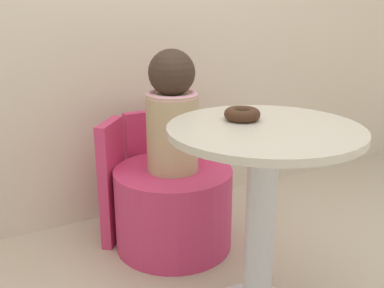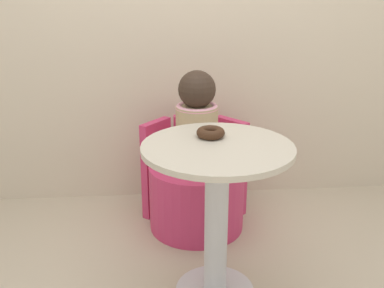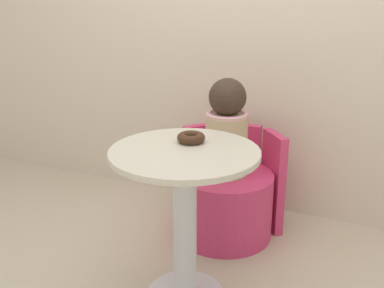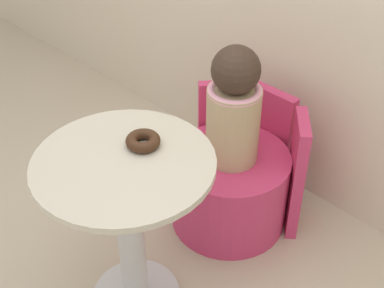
# 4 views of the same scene
# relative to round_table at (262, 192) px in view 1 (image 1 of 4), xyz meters

# --- Properties ---
(round_table) EXTENTS (0.64, 0.64, 0.73)m
(round_table) POSITION_rel_round_table_xyz_m (0.00, 0.00, 0.00)
(round_table) COLOR silver
(round_table) RESTS_ON ground_plane
(tub_chair) EXTENTS (0.55, 0.55, 0.39)m
(tub_chair) POSITION_rel_round_table_xyz_m (-0.03, 0.62, -0.31)
(tub_chair) COLOR #C63360
(tub_chair) RESTS_ON ground_plane
(booth_backrest) EXTENTS (0.65, 0.24, 0.60)m
(booth_backrest) POSITION_rel_round_table_xyz_m (-0.03, 0.85, -0.21)
(booth_backrest) COLOR #C63360
(booth_backrest) RESTS_ON ground_plane
(child_figure) EXTENTS (0.23, 0.23, 0.55)m
(child_figure) POSITION_rel_round_table_xyz_m (-0.03, 0.62, 0.15)
(child_figure) COLOR tan
(child_figure) RESTS_ON tub_chair
(donut) EXTENTS (0.12, 0.12, 0.04)m
(donut) POSITION_rel_round_table_xyz_m (-0.02, 0.11, 0.25)
(donut) COLOR #3D2314
(donut) RESTS_ON round_table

